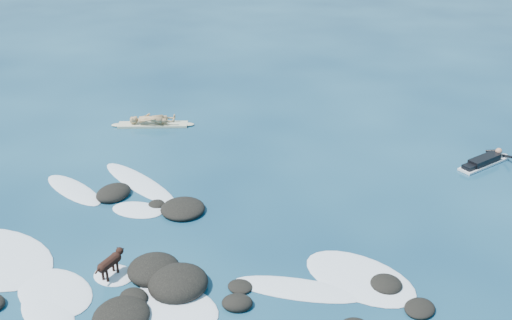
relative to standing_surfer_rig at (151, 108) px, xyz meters
The scene contains 6 objects.
ground 8.98m from the standing_surfer_rig, 45.87° to the right, with size 160.00×160.00×0.00m, color #0A2642.
reef_rocks 10.46m from the standing_surfer_rig, 53.21° to the right, with size 13.59×6.99×0.64m.
breaking_foam 9.59m from the standing_surfer_rig, 53.77° to the right, with size 13.22×7.99×0.12m.
standing_surfer_rig is the anchor object (origin of this frame).
paddling_surfer_rig 12.95m from the standing_surfer_rig, 12.17° to the left, with size 1.65×2.41×0.44m.
dog 10.01m from the standing_surfer_rig, 58.35° to the right, with size 0.28×1.11×0.70m.
Camera 1 is at (7.84, -10.74, 9.12)m, focal length 40.00 mm.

